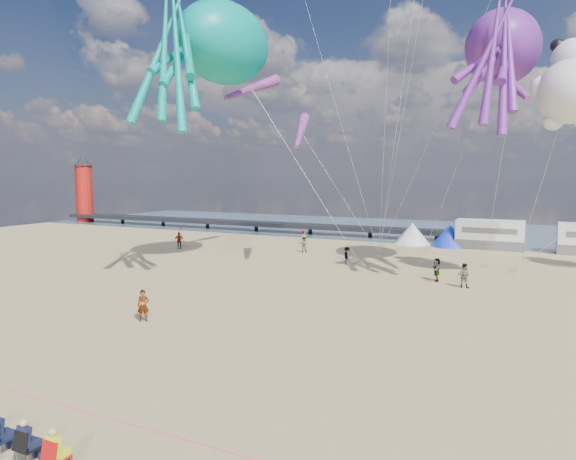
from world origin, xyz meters
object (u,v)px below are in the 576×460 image
Objects in this scene: lighthouse at (84,194)px; sandbag_b at (421,260)px; spectator_row at (2,431)px; beachgoer_6 at (304,237)px; motorhome_0 at (490,235)px; sandbag_a at (360,264)px; sandbag_e at (379,255)px; kite_octopus_teal at (224,43)px; standing_person at (143,306)px; beachgoer_1 at (304,245)px; beachgoer_4 at (437,270)px; beachgoer_7 at (464,275)px; sandbag_c at (514,271)px; sandbag_d at (484,266)px; beachgoer_3 at (179,240)px; windsock_left at (252,89)px; tent_white at (412,233)px; kite_octopus_purple at (503,48)px; windsock_mid at (513,86)px; windsock_right at (301,131)px; beachgoer_0 at (180,233)px; tent_blue at (450,235)px; kite_panda at (570,92)px; beachgoer_2 at (347,256)px.

sandbag_b is at bearing -14.59° from lighthouse.
beachgoer_6 is (-10.05, 42.90, 0.10)m from spectator_row.
sandbag_a is (-9.15, -14.97, -1.39)m from motorhome_0.
sandbag_e is 0.04× the size of kite_octopus_teal.
lighthouse reaches higher than sandbag_e.
standing_person is 1.12× the size of beachgoer_1.
beachgoer_4 reaches higher than standing_person.
kite_octopus_teal is at bearing 12.53° from beachgoer_7.
sandbag_d is (-2.30, 1.38, 0.00)m from sandbag_c.
beachgoer_3 is at bearing -2.90° from beachgoer_1.
tent_white is at bearing 65.89° from windsock_left.
kite_octopus_teal reaches higher than spectator_row.
kite_octopus_purple is at bearing -2.63° from kite_octopus_teal.
beachgoer_4 is 16.59m from kite_octopus_purple.
lighthouse is at bearing 135.71° from spectator_row.
windsock_mid is at bearing 2.79° from windsock_left.
windsock_mid is 0.95× the size of windsock_right.
beachgoer_6 is 0.13× the size of kite_octopus_purple.
beachgoer_4 is (5.90, -18.82, -0.35)m from tent_white.
motorhome_0 is at bearing 47.99° from sandbag_e.
windsock_left is at bearing -29.48° from beachgoer_0.
lighthouse is at bearing 176.05° from tent_blue.
beachgoer_6 is 0.27× the size of windsock_right.
tent_white is at bearing -61.10° from beachgoer_6.
tent_blue is 18.92m from beachgoer_4.
windsock_left reaches higher than beachgoer_0.
sandbag_b is 5.39m from sandbag_d.
tent_blue is 15.73m from beachgoer_6.
kite_octopus_purple is 21.23m from windsock_left.
kite_panda is at bearing -52.97° from tent_white.
windsock_left is (-10.78, -5.00, 15.39)m from sandbag_e.
sandbag_c is at bearing 62.95° from windsock_mid.
motorhome_0 is 19.50m from beachgoer_1.
standing_person is at bearing -158.48° from windsock_mid.
windsock_mid reaches higher than beachgoer_2.
tent_blue is at bearing 111.59° from sandbag_d.
spectator_row is 3.59× the size of beachgoer_7.
sandbag_d is (9.44, 36.32, -0.54)m from spectator_row.
windsock_mid is at bearing -38.44° from beachgoer_3.
sandbag_d is (14.79, 24.58, -0.74)m from standing_person.
beachgoer_2 is at bearing -104.47° from sandbag_e.
beachgoer_1 reaches higher than sandbag_e.
windsock_right is at bearing 93.74° from beachgoer_1.
beachgoer_3 is 0.14× the size of kite_octopus_teal.
tent_blue is at bearing 118.02° from sandbag_c.
sandbag_c is at bearing -106.15° from beachgoer_7.
lighthouse is 2.25× the size of tent_blue.
sandbag_c is (6.84, -12.86, -1.09)m from tent_blue.
kite_octopus_teal is at bearing -121.49° from tent_blue.
beachgoer_2 is 19.85m from kite_octopus_purple.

